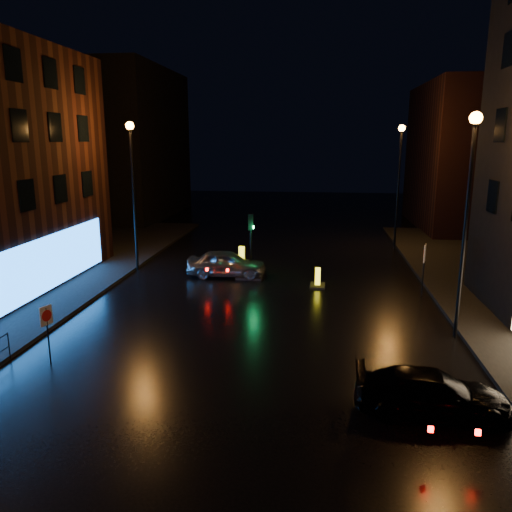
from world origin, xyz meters
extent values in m
plane|color=black|center=(0.00, 0.00, 0.00)|extent=(120.00, 120.00, 0.00)
cube|color=black|center=(-16.00, 35.00, 7.00)|extent=(8.00, 16.00, 14.00)
cube|color=black|center=(15.00, 32.00, 6.00)|extent=(8.00, 14.00, 12.00)
cylinder|color=black|center=(-7.80, 14.00, 4.00)|extent=(0.14, 0.14, 8.00)
cylinder|color=black|center=(-7.80, 14.00, 8.00)|extent=(0.20, 0.20, 0.25)
sphere|color=orange|center=(-7.80, 14.00, 8.15)|extent=(0.44, 0.44, 0.44)
cylinder|color=black|center=(7.80, 6.00, 4.00)|extent=(0.14, 0.14, 8.00)
cylinder|color=black|center=(7.80, 6.00, 8.00)|extent=(0.20, 0.20, 0.25)
sphere|color=orange|center=(7.80, 6.00, 8.15)|extent=(0.44, 0.44, 0.44)
cylinder|color=black|center=(7.80, 22.00, 4.00)|extent=(0.14, 0.14, 8.00)
cylinder|color=black|center=(7.80, 22.00, 8.00)|extent=(0.20, 0.20, 0.25)
sphere|color=orange|center=(7.80, 22.00, 8.15)|extent=(0.44, 0.44, 0.44)
cube|color=black|center=(-1.20, 14.00, 0.06)|extent=(1.40, 2.40, 0.12)
cylinder|color=black|center=(-1.20, 14.00, 1.40)|extent=(0.12, 0.12, 2.80)
cube|color=black|center=(-1.20, 14.00, 3.00)|extent=(0.28, 0.22, 0.90)
cylinder|color=#0CFF59|center=(-1.06, 14.00, 2.72)|extent=(0.05, 0.18, 0.18)
cylinder|color=black|center=(-8.00, 2.00, 0.50)|extent=(0.04, 0.04, 1.00)
imported|color=#B2B5BA|center=(-2.51, 13.55, 0.74)|extent=(4.36, 1.85, 1.47)
imported|color=black|center=(5.67, 0.18, 0.61)|extent=(4.27, 1.89, 1.22)
cube|color=black|center=(2.52, 12.17, 0.05)|extent=(0.80, 1.17, 0.10)
cube|color=yellow|center=(2.52, 12.17, 0.52)|extent=(0.27, 0.18, 0.95)
cube|color=black|center=(2.52, 12.17, 0.52)|extent=(0.29, 0.03, 0.57)
cube|color=black|center=(-2.04, 16.11, 0.06)|extent=(1.10, 1.46, 0.11)
cube|color=yellow|center=(-2.04, 16.11, 0.61)|extent=(0.34, 0.25, 1.11)
cube|color=black|center=(-2.04, 16.11, 0.61)|extent=(0.33, 0.08, 0.67)
cylinder|color=black|center=(-6.50, 1.96, 0.98)|extent=(0.05, 0.05, 1.96)
cube|color=silver|center=(-6.50, 1.96, 1.69)|extent=(0.20, 0.48, 0.67)
cylinder|color=#B20C0C|center=(-6.47, 1.95, 1.69)|extent=(0.14, 0.38, 0.39)
cylinder|color=black|center=(7.55, 11.16, 1.23)|extent=(0.07, 0.07, 2.47)
cube|color=white|center=(7.55, 11.16, 2.13)|extent=(0.23, 0.61, 0.84)
cylinder|color=#B20C0C|center=(7.52, 11.17, 2.13)|extent=(0.16, 0.48, 0.49)
camera|label=1|loc=(2.37, -12.81, 7.41)|focal=35.00mm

